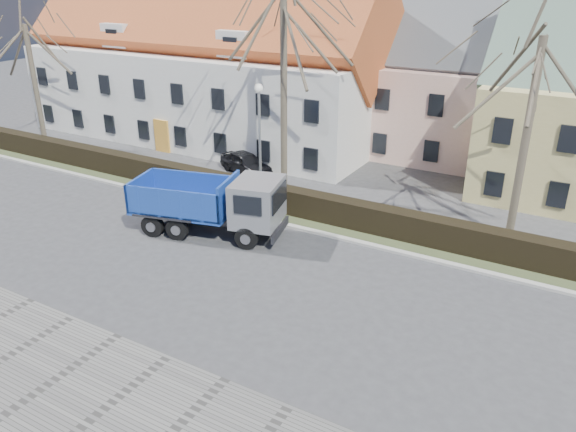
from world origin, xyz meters
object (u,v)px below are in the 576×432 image
Objects in this scene: streetlight at (260,143)px; cart_frame at (236,209)px; dump_truck at (203,203)px; parked_car_a at (246,163)px.

streetlight is 7.89× the size of cart_frame.
cart_frame is (0.14, -2.55, -2.77)m from streetlight.
dump_truck is at bearing -94.57° from cart_frame.
dump_truck is 1.17× the size of streetlight.
streetlight is 3.76m from cart_frame.
cart_frame is 0.21× the size of parked_car_a.
cart_frame is at bearing -86.90° from streetlight.
cart_frame is at bearing 71.53° from dump_truck.
parked_car_a is at bearing 119.40° from cart_frame.
dump_truck reaches higher than parked_car_a.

